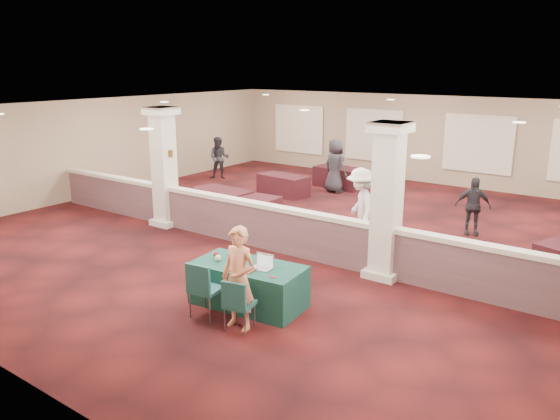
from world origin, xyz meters
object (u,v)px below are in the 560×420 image
Objects in this scene: conf_chair_side at (203,285)px; attendee_b at (360,207)px; far_table_front_center at (250,207)px; woman at (239,278)px; near_table at (248,285)px; attendee_c at (473,206)px; attendee_a at (219,158)px; attendee_d at (335,166)px; far_table_front_left at (223,201)px; far_table_back_center at (339,177)px; far_table_back_left at (283,185)px; conf_chair_main at (237,301)px.

conf_chair_side is 5.11m from attendee_b.
far_table_front_center is 0.88× the size of attendee_b.
woman reaches higher than conf_chair_side.
near_table is 1.21× the size of far_table_front_center.
far_table_front_center is 1.11× the size of attendee_c.
attendee_a is 0.84× the size of attendee_b.
woman is 10.34m from attendee_d.
far_table_front_left is 1.11× the size of attendee_a.
woman is 0.99× the size of far_table_back_center.
attendee_b is (0.04, 4.23, 0.57)m from near_table.
near_table is 1.20× the size of far_table_back_left.
far_table_front_center is (-3.30, 5.38, -0.26)m from conf_chair_side.
far_table_back_left is (-0.92, 2.90, 0.00)m from far_table_front_center.
conf_chair_main is at bearing -66.86° from woman.
attendee_b is at bearing -3.67° from far_table_front_left.
conf_chair_main is at bearing -46.61° from far_table_front_left.
far_table_front_left is at bearing 86.64° from attendee_d.
near_table is 5.79m from far_table_front_center.
conf_chair_side is 0.60× the size of far_table_front_center.
near_table is at bearing -51.48° from far_table_front_center.
attendee_a is 4.79m from attendee_d.
attendee_b reaches higher than far_table_back_left.
near_table is 1.11× the size of attendee_d.
far_table_front_left is 4.72m from attendee_b.
attendee_b is (-0.46, 5.13, 0.42)m from conf_chair_main.
attendee_a is at bearing 119.56° from conf_chair_main.
conf_chair_side is 0.57× the size of far_table_back_center.
near_table is 0.93m from conf_chair_side.
attendee_a is at bearing 123.35° from conf_chair_side.
far_table_back_left is (-4.52, 7.43, -0.05)m from near_table.
attendee_a is (-8.54, 9.00, -0.07)m from woman.
woman reaches higher than conf_chair_main.
far_table_back_center is at bearing 97.59° from conf_chair_main.
near_table is 8.70m from far_table_back_left.
woman is 1.05× the size of far_table_front_center.
near_table is at bearing -69.44° from far_table_back_center.
conf_chair_side is 7.92m from attendee_c.
far_table_front_center is at bearing 124.93° from woman.
attendee_d reaches higher than conf_chair_main.
far_table_front_left is at bearing -133.93° from attendee_b.
far_table_back_center is at bearing 100.19° from conf_chair_side.
conf_chair_main is at bearing -52.93° from far_table_front_center.
conf_chair_main reaches higher than far_table_front_left.
conf_chair_side is (-0.81, 0.04, 0.06)m from conf_chair_main.
attendee_d reaches higher than conf_chair_side.
far_table_front_left is at bearing 180.00° from far_table_front_center.
near_table is 1.06× the size of attendee_b.
attendee_c is at bearing -6.09° from far_table_back_left.
conf_chair_side is 0.57× the size of far_table_front_left.
far_table_front_center is 3.71m from attendee_b.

